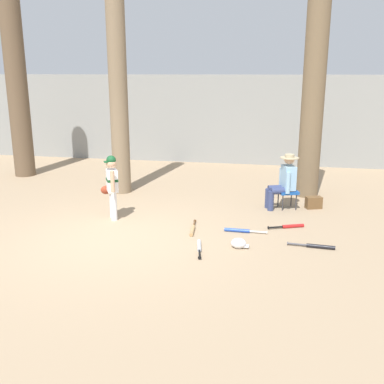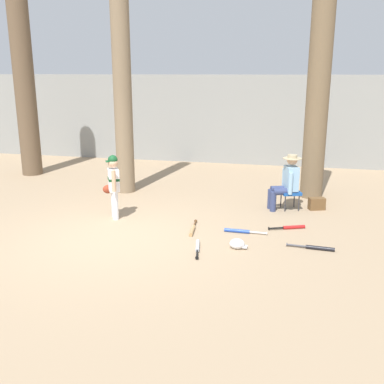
# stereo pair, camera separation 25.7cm
# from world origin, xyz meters

# --- Properties ---
(ground_plane) EXTENTS (60.00, 60.00, 0.00)m
(ground_plane) POSITION_xyz_m (0.00, 0.00, 0.00)
(ground_plane) COLOR #9E8466
(concrete_back_wall) EXTENTS (18.00, 0.36, 2.81)m
(concrete_back_wall) POSITION_xyz_m (0.00, 7.37, 1.40)
(concrete_back_wall) COLOR gray
(concrete_back_wall) RESTS_ON ground
(tree_near_player) EXTENTS (0.60, 0.60, 6.25)m
(tree_near_player) POSITION_xyz_m (-0.99, 3.14, 2.83)
(tree_near_player) COLOR #7F6B51
(tree_near_player) RESTS_ON ground
(tree_behind_spectator) EXTENTS (0.84, 0.84, 4.97)m
(tree_behind_spectator) POSITION_xyz_m (3.49, 3.68, 2.05)
(tree_behind_spectator) COLOR brown
(tree_behind_spectator) RESTS_ON ground
(young_ballplayer) EXTENTS (0.49, 0.53, 1.31)m
(young_ballplayer) POSITION_xyz_m (-0.46, 1.10, 0.74)
(young_ballplayer) COLOR white
(young_ballplayer) RESTS_ON ground
(folding_stool) EXTENTS (0.51, 0.51, 0.41)m
(folding_stool) POSITION_xyz_m (3.01, 2.50, 0.36)
(folding_stool) COLOR #194C9E
(folding_stool) RESTS_ON ground
(seated_spectator) EXTENTS (0.68, 0.53, 1.20)m
(seated_spectator) POSITION_xyz_m (2.92, 2.47, 0.64)
(seated_spectator) COLOR navy
(seated_spectator) RESTS_ON ground
(handbag_beside_stool) EXTENTS (0.38, 0.28, 0.26)m
(handbag_beside_stool) POSITION_xyz_m (3.59, 2.62, 0.13)
(handbag_beside_stool) COLOR brown
(handbag_beside_stool) RESTS_ON ground
(tree_far_left) EXTENTS (0.84, 0.84, 5.38)m
(tree_far_left) POSITION_xyz_m (-4.37, 4.39, 2.28)
(tree_far_left) COLOR brown
(tree_far_left) RESTS_ON ground
(bat_aluminum_silver) EXTENTS (0.20, 0.74, 0.07)m
(bat_aluminum_silver) POSITION_xyz_m (1.54, -0.14, 0.03)
(bat_aluminum_silver) COLOR #B7BCC6
(bat_aluminum_silver) RESTS_ON ground
(bat_black_composite) EXTENTS (0.80, 0.13, 0.07)m
(bat_black_composite) POSITION_xyz_m (3.49, 0.27, 0.03)
(bat_black_composite) COLOR black
(bat_black_composite) RESTS_ON ground
(bat_red_barrel) EXTENTS (0.69, 0.33, 0.07)m
(bat_red_barrel) POSITION_xyz_m (3.07, 1.22, 0.03)
(bat_red_barrel) COLOR red
(bat_red_barrel) RESTS_ON ground
(bat_wood_tan) EXTENTS (0.14, 0.81, 0.07)m
(bat_wood_tan) POSITION_xyz_m (1.27, 0.69, 0.03)
(bat_wood_tan) COLOR tan
(bat_wood_tan) RESTS_ON ground
(bat_blue_youth) EXTENTS (0.80, 0.08, 0.07)m
(bat_blue_youth) POSITION_xyz_m (2.15, 0.79, 0.03)
(bat_blue_youth) COLOR #2347AD
(bat_blue_youth) RESTS_ON ground
(batting_helmet_white) EXTENTS (0.30, 0.23, 0.18)m
(batting_helmet_white) POSITION_xyz_m (2.19, 0.05, 0.08)
(batting_helmet_white) COLOR silver
(batting_helmet_white) RESTS_ON ground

